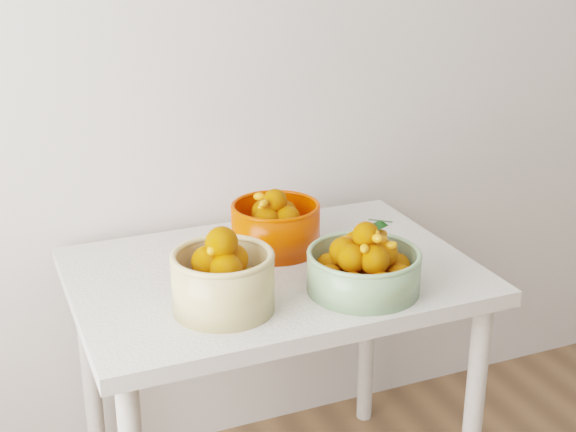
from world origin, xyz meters
The scene contains 4 objects.
table centered at (-0.40, 1.60, 0.65)m, with size 1.00×0.70×0.75m.
bowl_cream centered at (-0.59, 1.44, 0.83)m, with size 0.31×0.31×0.20m.
bowl_green centered at (-0.25, 1.40, 0.81)m, with size 0.30×0.30×0.17m.
bowl_orange centered at (-0.35, 1.72, 0.82)m, with size 0.29×0.29×0.17m.
Camera 1 is at (-1.08, -0.12, 1.60)m, focal length 50.00 mm.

